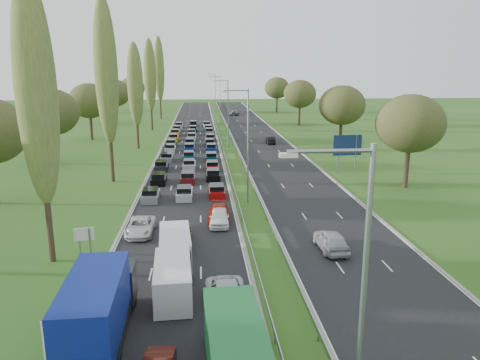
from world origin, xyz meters
name	(u,v)px	position (x,y,z in m)	size (l,w,h in m)	color
ground	(228,146)	(4.50, 80.00, 0.00)	(260.00, 260.00, 0.00)	#255219
near_carriageway	(191,144)	(-2.25, 82.50, 0.00)	(10.50, 215.00, 0.04)	black
far_carriageway	(262,144)	(11.25, 82.50, 0.00)	(10.50, 215.00, 0.04)	black
central_reservation	(227,141)	(4.50, 82.50, 0.55)	(2.36, 215.00, 0.32)	gray
lamp_columns	(228,114)	(4.50, 78.00, 6.00)	(0.18, 140.18, 12.00)	gray
poplar_row	(125,79)	(-11.50, 68.17, 12.39)	(2.80, 127.80, 22.44)	#2D2116
woodland_left	(44,115)	(-22.00, 62.63, 7.68)	(8.00, 166.00, 11.10)	#2D2116
woodland_right	(358,110)	(24.00, 66.67, 7.68)	(8.00, 153.00, 11.10)	#2D2116
traffic_queue_fill	(191,147)	(-2.22, 77.40, 0.44)	(9.13, 69.38, 0.80)	slate
near_car_2	(141,226)	(-5.67, 34.29, 0.70)	(2.24, 4.86, 1.35)	silver
near_car_8	(182,233)	(-2.05, 32.35, 0.68)	(1.55, 3.86, 1.32)	#B6AE0C
near_car_9	(233,351)	(1.02, 15.39, 0.74)	(1.52, 4.37, 1.44)	black
near_car_10	(228,298)	(1.08, 20.73, 0.75)	(2.43, 5.28, 1.47)	silver
near_car_11	(219,213)	(1.21, 37.41, 0.72)	(1.97, 4.84, 1.40)	#991909
near_car_12	(219,217)	(1.23, 36.18, 0.76)	(1.75, 4.35, 1.48)	white
far_car_0	(331,240)	(9.73, 29.35, 0.82)	(1.90, 4.72, 1.61)	#A1A4AA
far_car_1	(271,140)	(12.75, 82.26, 0.70)	(1.45, 4.15, 1.37)	black
far_car_2	(234,113)	(9.70, 136.91, 0.75)	(2.41, 5.22, 1.45)	slate
blue_lorry	(99,307)	(-5.70, 17.82, 2.07)	(2.63, 9.48, 4.00)	black
white_van_front	(173,279)	(-2.22, 22.72, 1.17)	(2.23, 5.69, 2.29)	silver
white_van_rear	(175,246)	(-2.37, 28.33, 1.16)	(2.21, 5.65, 2.27)	silver
info_sign	(84,237)	(-9.40, 30.21, 1.37)	(1.49, 0.38, 2.10)	gray
direction_sign	(347,147)	(19.40, 56.58, 3.57)	(4.00, 0.38, 5.20)	gray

